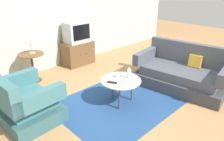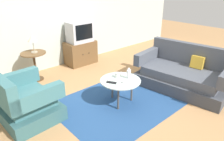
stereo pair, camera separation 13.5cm
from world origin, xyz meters
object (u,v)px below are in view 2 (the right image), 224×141
Objects in this scene: tv_remote_silver at (126,82)px; tv_stand at (81,53)px; mug at (118,75)px; coffee_table at (120,82)px; television at (80,32)px; vase at (129,73)px; table_lamp at (32,39)px; couch at (183,75)px; armchair at (24,102)px; tv_remote_dark at (111,82)px; side_table at (34,60)px.

tv_stand is at bearing -88.55° from tv_remote_silver.
coffee_table is at bearing -108.15° from mug.
vase is at bearing -101.20° from television.
tv_stand is at bearing 78.87° from vase.
table_lamp is (-1.29, -0.18, 0.63)m from tv_stand.
tv_remote_silver is at bearing 68.99° from couch.
armchair is at bearing 156.16° from coffee_table.
television reaches higher than tv_remote_dark.
television is at bearing 6.90° from side_table.
vase is (-0.43, -2.17, 0.26)m from tv_stand.
side_table is at bearing 112.80° from mug.
table_lamp reaches higher than vase.
couch is 2.69m from tv_stand.
tv_stand is (1.32, 0.17, -0.16)m from side_table.
vase reaches higher than tv_remote_silver.
vase is (-1.22, 0.39, 0.27)m from couch.
tv_stand is at bearing 74.60° from coffee_table.
couch reaches higher than vase.
tv_remote_dark reaches higher than coffee_table.
tv_remote_silver is (-0.02, -0.24, -0.04)m from mug.
tv_remote_silver is (-0.57, -2.24, -0.40)m from television.
side_table is 1.04× the size of television.
couch is at bearing 44.73° from tv_remote_dark.
mug is at bearing -105.35° from television.
armchair is at bearing -145.26° from tv_remote_dark.
television reaches higher than side_table.
couch is at bearing -177.39° from tv_remote_silver.
tv_remote_dark is (-0.35, 0.07, -0.09)m from vase.
armchair is 1.61m from mug.
table_lamp is (-0.71, 1.94, 0.52)m from coffee_table.
vase is at bearing -15.70° from coffee_table.
armchair is 1.61m from coffee_table.
vase is 1.21× the size of tv_remote_silver.
side_table is 2.01m from tv_remote_dark.
mug is at bearing -79.08° from tv_remote_silver.
couch is 2.73m from television.
side_table is 1.99m from mug.
couch reaches higher than tv_remote_dark.
armchair is 2.59m from television.
tv_remote_silver is (-0.57, -2.25, 0.16)m from tv_stand.
side_table is at bearing 33.41° from couch.
side_table is (0.74, 1.30, 0.16)m from armchair.
vase is at bearing 64.06° from couch.
tv_stand is 1.28× the size of television.
side_table reaches higher than tv_remote_silver.
tv_remote_dark is at bearing -75.07° from table_lamp.
tv_stand is 4.56× the size of tv_remote_dark.
table_lamp reaches higher than side_table.
mug is 0.25m from tv_remote_dark.
side_table is 3.65× the size of tv_remote_silver.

